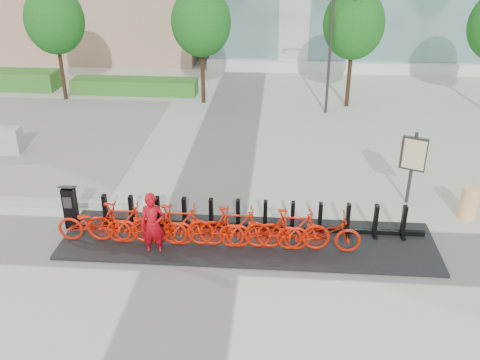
# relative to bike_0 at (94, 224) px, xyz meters

# --- Properties ---
(ground) EXTENTS (120.00, 120.00, 0.00)m
(ground) POSITION_rel_bike_0_xyz_m (2.60, 0.05, -0.58)
(ground) COLOR beige
(hedge_b) EXTENTS (6.00, 1.20, 0.70)m
(hedge_b) POSITION_rel_bike_0_xyz_m (-2.40, 13.25, -0.23)
(hedge_b) COLOR #2A681F
(hedge_b) RESTS_ON ground
(tree_0) EXTENTS (2.60, 2.60, 5.10)m
(tree_0) POSITION_rel_bike_0_xyz_m (-5.40, 12.05, 3.01)
(tree_0) COLOR black
(tree_0) RESTS_ON ground
(tree_1) EXTENTS (2.60, 2.60, 5.10)m
(tree_1) POSITION_rel_bike_0_xyz_m (1.10, 12.05, 3.01)
(tree_1) COLOR black
(tree_1) RESTS_ON ground
(tree_2) EXTENTS (2.60, 2.60, 5.10)m
(tree_2) POSITION_rel_bike_0_xyz_m (7.60, 12.05, 3.01)
(tree_2) COLOR black
(tree_2) RESTS_ON ground
(streetlamp) EXTENTS (2.00, 0.20, 5.00)m
(streetlamp) POSITION_rel_bike_0_xyz_m (6.60, 11.05, 2.55)
(streetlamp) COLOR black
(streetlamp) RESTS_ON ground
(dock_pad) EXTENTS (9.60, 2.40, 0.08)m
(dock_pad) POSITION_rel_bike_0_xyz_m (3.90, 0.35, -0.54)
(dock_pad) COLOR black
(dock_pad) RESTS_ON ground
(dock_rail_posts) EXTENTS (8.02, 0.50, 0.85)m
(dock_rail_posts) POSITION_rel_bike_0_xyz_m (3.96, 0.82, -0.08)
(dock_rail_posts) COLOR black
(dock_rail_posts) RESTS_ON dock_pad
(bike_0) EXTENTS (1.91, 0.67, 1.00)m
(bike_0) POSITION_rel_bike_0_xyz_m (0.00, 0.00, 0.00)
(bike_0) COLOR #BB1502
(bike_0) RESTS_ON dock_pad
(bike_1) EXTENTS (1.85, 0.52, 1.11)m
(bike_1) POSITION_rel_bike_0_xyz_m (0.72, 0.00, 0.06)
(bike_1) COLOR #BB1502
(bike_1) RESTS_ON dock_pad
(bike_2) EXTENTS (1.91, 0.67, 1.00)m
(bike_2) POSITION_rel_bike_0_xyz_m (1.44, 0.00, 0.00)
(bike_2) COLOR #BB1502
(bike_2) RESTS_ON dock_pad
(bike_3) EXTENTS (1.85, 0.52, 1.11)m
(bike_3) POSITION_rel_bike_0_xyz_m (2.16, 0.00, 0.06)
(bike_3) COLOR #BB1502
(bike_3) RESTS_ON dock_pad
(bike_4) EXTENTS (1.91, 0.67, 1.00)m
(bike_4) POSITION_rel_bike_0_xyz_m (2.88, 0.00, 0.00)
(bike_4) COLOR #BB1502
(bike_4) RESTS_ON dock_pad
(bike_5) EXTENTS (1.85, 0.52, 1.11)m
(bike_5) POSITION_rel_bike_0_xyz_m (3.60, 0.00, 0.06)
(bike_5) COLOR #BB1502
(bike_5) RESTS_ON dock_pad
(bike_6) EXTENTS (1.91, 0.67, 1.00)m
(bike_6) POSITION_rel_bike_0_xyz_m (4.32, 0.00, 0.00)
(bike_6) COLOR #BB1502
(bike_6) RESTS_ON dock_pad
(bike_7) EXTENTS (1.85, 0.52, 1.11)m
(bike_7) POSITION_rel_bike_0_xyz_m (5.04, 0.00, 0.06)
(bike_7) COLOR #BB1502
(bike_7) RESTS_ON dock_pad
(bike_8) EXTENTS (1.91, 0.67, 1.00)m
(bike_8) POSITION_rel_bike_0_xyz_m (5.76, 0.00, 0.00)
(bike_8) COLOR #BB1502
(bike_8) RESTS_ON dock_pad
(kiosk) EXTENTS (0.39, 0.33, 1.27)m
(kiosk) POSITION_rel_bike_0_xyz_m (-0.85, 0.64, 0.11)
(kiosk) COLOR black
(kiosk) RESTS_ON dock_pad
(worker_red) EXTENTS (0.65, 0.47, 1.67)m
(worker_red) POSITION_rel_bike_0_xyz_m (1.61, -0.37, 0.25)
(worker_red) COLOR #9B0510
(worker_red) RESTS_ON ground
(construction_barrel) EXTENTS (0.54, 0.54, 0.93)m
(construction_barrel) POSITION_rel_bike_0_xyz_m (9.94, 2.10, -0.12)
(construction_barrel) COLOR #FF8900
(construction_barrel) RESTS_ON ground
(map_sign) EXTENTS (0.70, 0.39, 2.21)m
(map_sign) POSITION_rel_bike_0_xyz_m (8.45, 2.90, 0.88)
(map_sign) COLOR black
(map_sign) RESTS_ON ground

